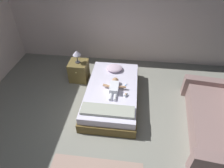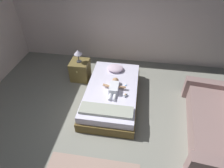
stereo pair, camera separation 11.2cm
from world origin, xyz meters
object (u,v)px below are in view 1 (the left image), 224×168
(baby, at_px, (114,87))
(baby_bottle, at_px, (126,95))
(toothbrush, at_px, (125,86))
(pillow, at_px, (114,68))
(nightstand, at_px, (79,71))
(bed, at_px, (112,94))
(couch, at_px, (220,121))
(lamp, at_px, (77,54))

(baby, height_order, baby_bottle, baby)
(toothbrush, relative_size, baby_bottle, 1.29)
(pillow, height_order, nightstand, nightstand)
(baby, distance_m, baby_bottle, 0.33)
(bed, height_order, couch, couch)
(lamp, bearing_deg, baby, -36.60)
(lamp, bearing_deg, couch, -22.59)
(bed, distance_m, pillow, 0.72)
(pillow, xyz_separation_m, nightstand, (-0.94, 0.03, -0.18))
(baby, xyz_separation_m, nightstand, (-1.02, 0.76, -0.19))
(bed, xyz_separation_m, baby, (0.06, -0.05, 0.26))
(pillow, height_order, baby_bottle, pillow)
(nightstand, height_order, lamp, lamp)
(lamp, bearing_deg, nightstand, -90.00)
(baby, bearing_deg, nightstand, 143.40)
(baby_bottle, bearing_deg, couch, -11.25)
(nightstand, distance_m, lamp, 0.52)
(pillow, bearing_deg, bed, -88.21)
(couch, relative_size, nightstand, 4.33)
(nightstand, height_order, baby_bottle, nightstand)
(pillow, height_order, couch, couch)
(toothbrush, xyz_separation_m, nightstand, (-1.26, 0.62, -0.13))
(toothbrush, bearing_deg, bed, -164.12)
(bed, distance_m, baby, 0.28)
(bed, bearing_deg, baby, -43.00)
(pillow, xyz_separation_m, toothbrush, (0.31, -0.59, -0.05))
(nightstand, bearing_deg, pillow, -1.68)
(toothbrush, xyz_separation_m, couch, (1.91, -0.70, -0.13))
(toothbrush, relative_size, couch, 0.06)
(baby, xyz_separation_m, toothbrush, (0.23, 0.14, -0.06))
(baby, relative_size, nightstand, 1.27)
(bed, xyz_separation_m, couch, (2.20, -0.61, 0.08))
(baby, distance_m, couch, 2.23)
(toothbrush, distance_m, nightstand, 1.41)
(pillow, xyz_separation_m, lamp, (-0.94, 0.03, 0.34))
(toothbrush, bearing_deg, baby_bottle, -84.02)
(couch, bearing_deg, toothbrush, 160.01)
(bed, height_order, toothbrush, toothbrush)
(toothbrush, distance_m, couch, 2.04)
(pillow, height_order, lamp, lamp)
(baby, distance_m, lamp, 1.32)
(baby_bottle, bearing_deg, bed, 143.67)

